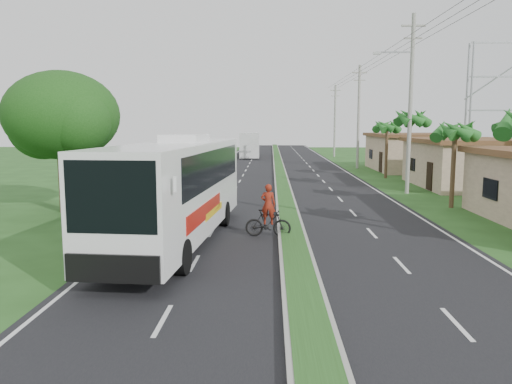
{
  "coord_description": "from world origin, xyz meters",
  "views": [
    {
      "loc": [
        -0.91,
        -16.41,
        4.69
      ],
      "look_at": [
        -1.55,
        5.03,
        1.8
      ],
      "focal_mm": 35.0,
      "sensor_mm": 36.0,
      "label": 1
    }
  ],
  "objects": [
    {
      "name": "road_asphalt",
      "position": [
        0.0,
        20.0,
        0.01
      ],
      "size": [
        14.0,
        160.0,
        0.02
      ],
      "primitive_type": "cube",
      "color": "black",
      "rests_on": "ground"
    },
    {
      "name": "motorcyclist",
      "position": [
        -1.01,
        4.17,
        0.8
      ],
      "size": [
        1.97,
        0.74,
        2.26
      ],
      "rotation": [
        0.0,
        0.0,
        -0.1
      ],
      "color": "black",
      "rests_on": "ground"
    },
    {
      "name": "shop_far",
      "position": [
        14.0,
        36.0,
        1.93
      ],
      "size": [
        8.6,
        11.6,
        3.82
      ],
      "color": "tan",
      "rests_on": "ground"
    },
    {
      "name": "utility_pole_b",
      "position": [
        8.47,
        18.0,
        6.26
      ],
      "size": [
        3.2,
        0.28,
        12.0
      ],
      "color": "gray",
      "rests_on": "ground"
    },
    {
      "name": "utility_pole_c",
      "position": [
        8.5,
        38.0,
        5.67
      ],
      "size": [
        1.6,
        0.28,
        11.0
      ],
      "color": "gray",
      "rests_on": "ground"
    },
    {
      "name": "shade_tree",
      "position": [
        -12.11,
        10.02,
        5.03
      ],
      "size": [
        6.3,
        6.0,
        7.54
      ],
      "color": "#473321",
      "rests_on": "ground"
    },
    {
      "name": "palm_verge_b",
      "position": [
        9.4,
        12.0,
        4.36
      ],
      "size": [
        2.4,
        2.4,
        5.05
      ],
      "color": "#473321",
      "rests_on": "ground"
    },
    {
      "name": "lane_edge_right",
      "position": [
        6.7,
        20.0,
        0.0
      ],
      "size": [
        0.12,
        160.0,
        0.01
      ],
      "primitive_type": "cube",
      "color": "silver",
      "rests_on": "ground"
    },
    {
      "name": "median_strip",
      "position": [
        0.0,
        20.0,
        0.1
      ],
      "size": [
        1.2,
        160.0,
        0.18
      ],
      "color": "gray",
      "rests_on": "ground"
    },
    {
      "name": "utility_pole_d",
      "position": [
        8.5,
        58.0,
        5.42
      ],
      "size": [
        1.6,
        0.28,
        10.5
      ],
      "color": "gray",
      "rests_on": "ground"
    },
    {
      "name": "ground",
      "position": [
        0.0,
        0.0,
        0.0
      ],
      "size": [
        180.0,
        180.0,
        0.0
      ],
      "primitive_type": "plane",
      "color": "#224519",
      "rests_on": "ground"
    },
    {
      "name": "coach_bus_far",
      "position": [
        -4.07,
        57.58,
        2.04
      ],
      "size": [
        3.15,
        12.47,
        3.61
      ],
      "rotation": [
        0.0,
        0.0,
        0.04
      ],
      "color": "silver",
      "rests_on": "ground"
    },
    {
      "name": "coach_bus_main",
      "position": [
        -4.59,
        3.09,
        2.36
      ],
      "size": [
        3.8,
        13.48,
        4.3
      ],
      "rotation": [
        0.0,
        0.0,
        -0.08
      ],
      "color": "white",
      "rests_on": "ground"
    },
    {
      "name": "lane_edge_left",
      "position": [
        -6.7,
        20.0,
        0.0
      ],
      "size": [
        0.12,
        160.0,
        0.01
      ],
      "primitive_type": "cube",
      "color": "silver",
      "rests_on": "ground"
    },
    {
      "name": "shop_mid",
      "position": [
        14.0,
        22.0,
        1.86
      ],
      "size": [
        7.6,
        10.6,
        3.67
      ],
      "color": "tan",
      "rests_on": "ground"
    },
    {
      "name": "palm_verge_c",
      "position": [
        8.8,
        19.0,
        5.12
      ],
      "size": [
        2.4,
        2.4,
        5.85
      ],
      "color": "#473321",
      "rests_on": "ground"
    },
    {
      "name": "palm_verge_d",
      "position": [
        9.3,
        28.0,
        4.55
      ],
      "size": [
        2.4,
        2.4,
        5.25
      ],
      "color": "#473321",
      "rests_on": "ground"
    }
  ]
}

